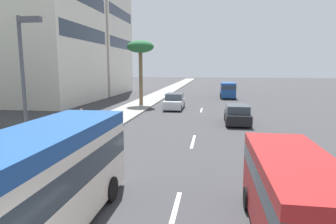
{
  "coord_description": "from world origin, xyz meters",
  "views": [
    {
      "loc": [
        -3.16,
        -1.08,
        4.53
      ],
      "look_at": [
        18.58,
        2.26,
        1.11
      ],
      "focal_mm": 30.72,
      "sensor_mm": 36.0,
      "label": 1
    }
  ],
  "objects_px": {
    "van_fourth": "(293,194)",
    "pedestrian_mid_block": "(54,127)",
    "van_second": "(228,89)",
    "pedestrian_near_lamp": "(82,118)",
    "car_fifth": "(174,102)",
    "street_lamp": "(26,79)",
    "palm_tree": "(140,49)",
    "car_third": "(237,115)",
    "minibus_lead": "(49,175)"
  },
  "relations": [
    {
      "from": "car_third",
      "to": "car_fifth",
      "type": "relative_size",
      "value": 0.95
    },
    {
      "from": "pedestrian_mid_block",
      "to": "street_lamp",
      "type": "height_order",
      "value": "street_lamp"
    },
    {
      "from": "van_fourth",
      "to": "palm_tree",
      "type": "height_order",
      "value": "palm_tree"
    },
    {
      "from": "minibus_lead",
      "to": "pedestrian_near_lamp",
      "type": "height_order",
      "value": "minibus_lead"
    },
    {
      "from": "van_fourth",
      "to": "street_lamp",
      "type": "relative_size",
      "value": 0.86
    },
    {
      "from": "pedestrian_near_lamp",
      "to": "pedestrian_mid_block",
      "type": "bearing_deg",
      "value": 150.11
    },
    {
      "from": "van_second",
      "to": "pedestrian_near_lamp",
      "type": "relative_size",
      "value": 3.14
    },
    {
      "from": "street_lamp",
      "to": "minibus_lead",
      "type": "bearing_deg",
      "value": -139.78
    },
    {
      "from": "car_third",
      "to": "pedestrian_near_lamp",
      "type": "relative_size",
      "value": 2.75
    },
    {
      "from": "car_fifth",
      "to": "palm_tree",
      "type": "distance_m",
      "value": 7.71
    },
    {
      "from": "car_third",
      "to": "van_fourth",
      "type": "bearing_deg",
      "value": -179.76
    },
    {
      "from": "pedestrian_mid_block",
      "to": "street_lamp",
      "type": "bearing_deg",
      "value": -32.69
    },
    {
      "from": "pedestrian_near_lamp",
      "to": "car_fifth",
      "type": "bearing_deg",
      "value": -49.34
    },
    {
      "from": "minibus_lead",
      "to": "street_lamp",
      "type": "xyz_separation_m",
      "value": [
        3.24,
        2.74,
        2.48
      ]
    },
    {
      "from": "car_third",
      "to": "van_fourth",
      "type": "relative_size",
      "value": 0.78
    },
    {
      "from": "car_third",
      "to": "street_lamp",
      "type": "bearing_deg",
      "value": 145.33
    },
    {
      "from": "car_third",
      "to": "street_lamp",
      "type": "relative_size",
      "value": 0.67
    },
    {
      "from": "van_second",
      "to": "car_third",
      "type": "xyz_separation_m",
      "value": [
        -20.19,
        0.26,
        -0.58
      ]
    },
    {
      "from": "car_third",
      "to": "pedestrian_mid_block",
      "type": "relative_size",
      "value": 2.5
    },
    {
      "from": "van_fourth",
      "to": "pedestrian_mid_block",
      "type": "height_order",
      "value": "van_fourth"
    },
    {
      "from": "palm_tree",
      "to": "street_lamp",
      "type": "xyz_separation_m",
      "value": [
        -23.32,
        -1.28,
        -2.59
      ]
    },
    {
      "from": "car_third",
      "to": "van_fourth",
      "type": "xyz_separation_m",
      "value": [
        -16.11,
        -0.07,
        0.58
      ]
    },
    {
      "from": "minibus_lead",
      "to": "car_third",
      "type": "height_order",
      "value": "minibus_lead"
    },
    {
      "from": "car_fifth",
      "to": "pedestrian_mid_block",
      "type": "xyz_separation_m",
      "value": [
        -15.69,
        5.11,
        0.28
      ]
    },
    {
      "from": "pedestrian_near_lamp",
      "to": "car_third",
      "type": "bearing_deg",
      "value": -94.1
    },
    {
      "from": "car_fifth",
      "to": "pedestrian_near_lamp",
      "type": "height_order",
      "value": "car_fifth"
    },
    {
      "from": "pedestrian_mid_block",
      "to": "street_lamp",
      "type": "relative_size",
      "value": 0.27
    },
    {
      "from": "van_fourth",
      "to": "car_fifth",
      "type": "height_order",
      "value": "van_fourth"
    },
    {
      "from": "van_second",
      "to": "pedestrian_mid_block",
      "type": "height_order",
      "value": "van_second"
    },
    {
      "from": "car_third",
      "to": "street_lamp",
      "type": "height_order",
      "value": "street_lamp"
    },
    {
      "from": "pedestrian_near_lamp",
      "to": "palm_tree",
      "type": "xyz_separation_m",
      "value": [
        14.79,
        -0.61,
        5.69
      ]
    },
    {
      "from": "palm_tree",
      "to": "car_fifth",
      "type": "bearing_deg",
      "value": -119.39
    },
    {
      "from": "car_fifth",
      "to": "pedestrian_near_lamp",
      "type": "xyz_separation_m",
      "value": [
        -12.33,
        4.96,
        0.18
      ]
    },
    {
      "from": "car_fifth",
      "to": "car_third",
      "type": "bearing_deg",
      "value": 39.08
    },
    {
      "from": "pedestrian_near_lamp",
      "to": "pedestrian_mid_block",
      "type": "distance_m",
      "value": 3.36
    },
    {
      "from": "pedestrian_mid_block",
      "to": "street_lamp",
      "type": "xyz_separation_m",
      "value": [
        -5.17,
        -2.04,
        3.0
      ]
    },
    {
      "from": "pedestrian_mid_block",
      "to": "minibus_lead",
      "type": "bearing_deg",
      "value": -24.6
    },
    {
      "from": "palm_tree",
      "to": "street_lamp",
      "type": "distance_m",
      "value": 23.49
    },
    {
      "from": "palm_tree",
      "to": "minibus_lead",
      "type": "bearing_deg",
      "value": -171.39
    },
    {
      "from": "van_fourth",
      "to": "car_fifth",
      "type": "xyz_separation_m",
      "value": [
        23.66,
        6.2,
        -0.51
      ]
    },
    {
      "from": "van_fourth",
      "to": "pedestrian_mid_block",
      "type": "distance_m",
      "value": 13.84
    },
    {
      "from": "pedestrian_near_lamp",
      "to": "minibus_lead",
      "type": "bearing_deg",
      "value": 174.06
    },
    {
      "from": "van_fourth",
      "to": "pedestrian_mid_block",
      "type": "relative_size",
      "value": 3.19
    },
    {
      "from": "van_second",
      "to": "palm_tree",
      "type": "bearing_deg",
      "value": 133.44
    },
    {
      "from": "van_second",
      "to": "van_fourth",
      "type": "height_order",
      "value": "van_second"
    },
    {
      "from": "van_second",
      "to": "pedestrian_mid_block",
      "type": "distance_m",
      "value": 30.57
    },
    {
      "from": "pedestrian_mid_block",
      "to": "palm_tree",
      "type": "relative_size",
      "value": 0.23
    },
    {
      "from": "street_lamp",
      "to": "pedestrian_mid_block",
      "type": "bearing_deg",
      "value": 21.49
    },
    {
      "from": "van_second",
      "to": "pedestrian_near_lamp",
      "type": "xyz_separation_m",
      "value": [
        -24.97,
        11.36,
        -0.34
      ]
    },
    {
      "from": "van_second",
      "to": "van_fourth",
      "type": "xyz_separation_m",
      "value": [
        -36.3,
        0.19,
        -0.0
      ]
    }
  ]
}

